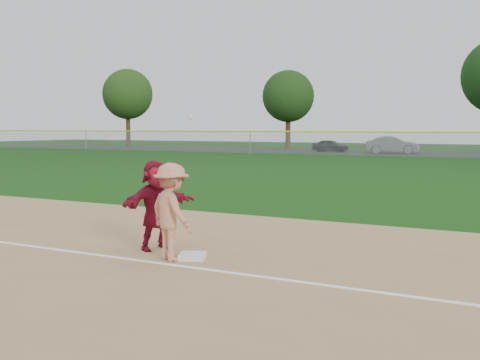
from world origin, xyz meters
The scene contains 9 objects.
ground centered at (0.00, 0.00, 0.00)m, with size 160.00×160.00×0.00m, color #0F3B0B.
foul_line centered at (0.00, -0.80, 0.03)m, with size 60.00×0.10×0.01m, color white.
first_base centered at (-0.01, -0.23, 0.07)m, with size 0.46×0.46×0.10m, color white.
base_runner centered at (-1.12, 0.18, 0.88)m, with size 1.59×0.51×1.72m, color maroon.
car_left centered at (-14.51, 46.28, 0.61)m, with size 1.41×3.49×1.19m, color black.
car_mid centered at (-8.28, 45.57, 0.79)m, with size 1.64×4.71×1.55m, color slate.
first_base_play centered at (-0.29, -0.48, 0.88)m, with size 1.27×1.04×2.55m.
tree_0 centered at (-44.00, 52.00, 6.59)m, with size 6.40×6.40×9.81m.
tree_1 centered at (-22.00, 53.00, 5.83)m, with size 5.80×5.80×8.75m.
Camera 1 is at (5.77, -9.06, 2.35)m, focal length 45.00 mm.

